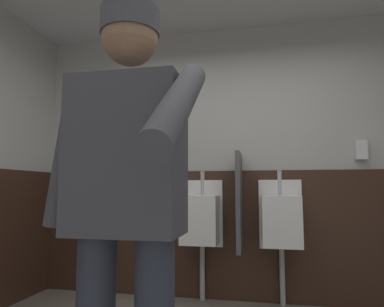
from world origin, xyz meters
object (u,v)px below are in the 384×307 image
at_px(urinal_middle, 281,220).
at_px(urinal_left, 201,219).
at_px(person, 126,199).
at_px(soap_dispenser, 361,150).

bearing_deg(urinal_middle, urinal_left, 180.00).
bearing_deg(person, urinal_left, 92.58).
xyz_separation_m(urinal_left, person, (0.09, -2.08, 0.25)).
height_order(urinal_left, soap_dispenser, soap_dispenser).
xyz_separation_m(urinal_middle, soap_dispenser, (0.74, 0.12, 0.65)).
distance_m(urinal_middle, person, 2.19).
relative_size(urinal_middle, person, 0.71).
bearing_deg(urinal_left, urinal_middle, 0.00).
height_order(urinal_middle, soap_dispenser, soap_dispenser).
bearing_deg(soap_dispenser, person, -122.40).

